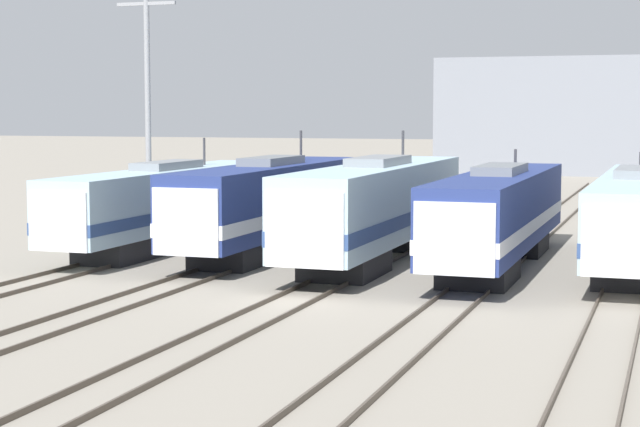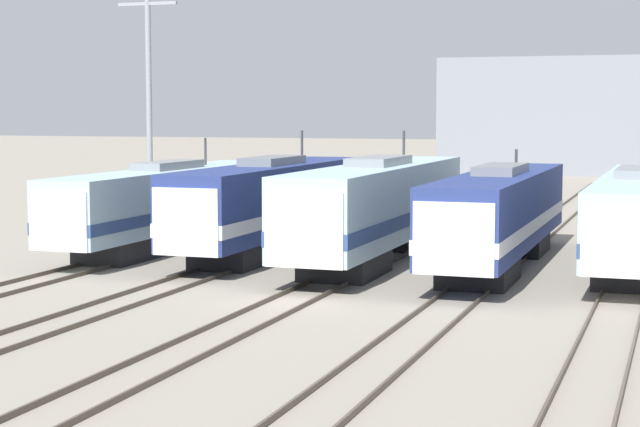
% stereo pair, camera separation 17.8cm
% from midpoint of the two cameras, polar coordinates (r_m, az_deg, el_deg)
% --- Properties ---
extents(ground_plane, '(400.00, 400.00, 0.00)m').
position_cam_midpoint_polar(ground_plane, '(36.21, -0.71, -4.42)').
color(ground_plane, gray).
extents(rail_pair_far_left, '(1.50, 120.00, 0.15)m').
position_cam_midpoint_polar(rail_pair_far_left, '(40.75, -14.38, -3.37)').
color(rail_pair_far_left, '#4C4238').
rests_on(rail_pair_far_left, ground_plane).
extents(rail_pair_center_left, '(1.51, 120.00, 0.15)m').
position_cam_midpoint_polar(rail_pair_center_left, '(38.20, -7.96, -3.84)').
color(rail_pair_center_left, '#4C4238').
rests_on(rail_pair_center_left, ground_plane).
extents(rail_pair_center, '(1.51, 120.00, 0.15)m').
position_cam_midpoint_polar(rail_pair_center, '(36.19, -0.71, -4.30)').
color(rail_pair_center, '#4C4238').
rests_on(rail_pair_center, ground_plane).
extents(rail_pair_center_right, '(1.51, 120.00, 0.15)m').
position_cam_midpoint_polar(rail_pair_center_right, '(34.83, 7.24, -4.74)').
color(rail_pair_center_right, '#4C4238').
rests_on(rail_pair_center_right, ground_plane).
extents(rail_pair_far_right, '(1.50, 120.00, 0.15)m').
position_cam_midpoint_polar(rail_pair_far_right, '(34.17, 15.68, -5.09)').
color(rail_pair_far_right, '#4C4238').
rests_on(rail_pair_far_right, ground_plane).
extents(locomotive_far_left, '(2.75, 18.16, 4.93)m').
position_cam_midpoint_polar(locomotive_far_left, '(48.66, -8.27, 0.50)').
color(locomotive_far_left, '#232326').
rests_on(locomotive_far_left, ground_plane).
extents(locomotive_center_left, '(2.90, 17.32, 5.32)m').
position_cam_midpoint_polar(locomotive_center_left, '(46.63, -2.63, 0.50)').
color(locomotive_center_left, black).
rests_on(locomotive_center_left, ground_plane).
extents(locomotive_center, '(3.09, 18.48, 5.36)m').
position_cam_midpoint_polar(locomotive_center, '(44.12, 3.10, 0.28)').
color(locomotive_center, '#232326').
rests_on(locomotive_center, ground_plane).
extents(locomotive_center_right, '(2.93, 17.97, 4.59)m').
position_cam_midpoint_polar(locomotive_center_right, '(42.77, 9.60, -0.11)').
color(locomotive_center_right, black).
rests_on(locomotive_center_right, ground_plane).
extents(locomotive_far_right, '(2.74, 19.68, 4.44)m').
position_cam_midpoint_polar(locomotive_far_right, '(44.23, 16.56, -0.16)').
color(locomotive_far_right, '#232326').
rests_on(locomotive_far_right, ground_plane).
extents(catenary_tower_left, '(3.11, 0.28, 12.95)m').
position_cam_midpoint_polar(catenary_tower_left, '(52.98, -9.01, 6.07)').
color(catenary_tower_left, gray).
rests_on(catenary_tower_left, ground_plane).
extents(depot_building, '(21.67, 11.44, 11.49)m').
position_cam_midpoint_polar(depot_building, '(110.94, 12.41, 5.10)').
color(depot_building, gray).
rests_on(depot_building, ground_plane).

